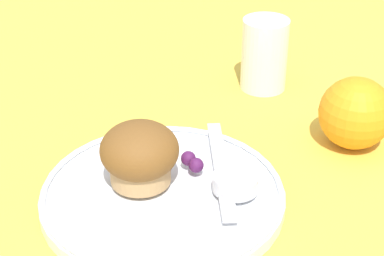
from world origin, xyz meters
TOP-DOWN VIEW (x-y plane):
  - ground_plane at (0.00, 0.00)m, footprint 3.00×3.00m
  - plate at (-0.01, -0.01)m, footprint 0.25×0.25m
  - muffin at (-0.03, -0.02)m, footprint 0.08×0.08m
  - cream_ramekin at (0.04, 0.05)m, footprint 0.05×0.05m
  - berry_pair at (-0.02, 0.03)m, footprint 0.03×0.02m
  - butter_knife at (0.00, 0.06)m, footprint 0.16×0.10m
  - orange_fruit at (0.02, 0.23)m, footprint 0.08×0.08m
  - juice_glass at (-0.16, 0.24)m, footprint 0.06×0.06m

SIDE VIEW (x-z plane):
  - ground_plane at x=0.00m, z-range 0.00..0.00m
  - plate at x=-0.01m, z-range 0.00..0.02m
  - butter_knife at x=0.00m, z-range 0.02..0.02m
  - berry_pair at x=-0.02m, z-range 0.02..0.04m
  - cream_ramekin at x=0.04m, z-range 0.02..0.04m
  - orange_fruit at x=0.02m, z-range 0.00..0.08m
  - juice_glass at x=-0.16m, z-range 0.00..0.10m
  - muffin at x=-0.03m, z-range 0.02..0.08m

